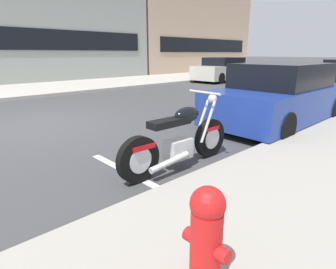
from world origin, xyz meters
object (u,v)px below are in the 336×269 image
(parked_motorcycle, at_px, (179,140))
(parked_car_across_street, at_px, (280,96))
(car_opposite_curb, at_px, (223,70))
(fire_hydrant, at_px, (206,234))

(parked_motorcycle, distance_m, parked_car_across_street, 3.75)
(parked_motorcycle, height_order, car_opposite_curb, car_opposite_curb)
(fire_hydrant, bearing_deg, parked_car_across_street, 21.34)
(parked_motorcycle, height_order, parked_car_across_street, parked_car_across_street)
(parked_motorcycle, xyz_separation_m, parked_car_across_street, (3.73, 0.27, 0.26))
(parked_motorcycle, xyz_separation_m, car_opposite_curb, (11.75, 7.82, 0.26))
(car_opposite_curb, xyz_separation_m, fire_hydrant, (-13.32, -9.63, -0.17))
(parked_motorcycle, height_order, fire_hydrant, parked_motorcycle)
(parked_motorcycle, bearing_deg, fire_hydrant, -130.13)
(car_opposite_curb, bearing_deg, fire_hydrant, 32.28)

